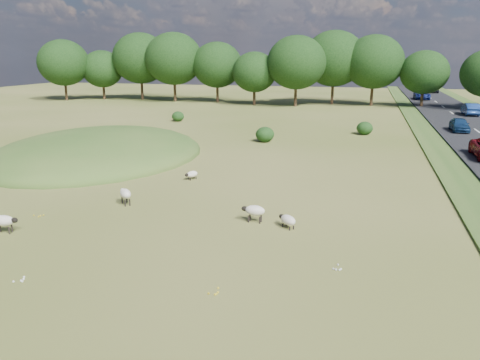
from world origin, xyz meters
name	(u,v)px	position (x,y,z in m)	size (l,w,h in m)	color
ground	(264,145)	(0.00, 20.00, 0.00)	(160.00, 160.00, 0.00)	#475B1C
mound	(98,156)	(-12.00, 12.00, 0.00)	(16.00, 20.00, 4.00)	#33561E
treeline	(305,63)	(-1.06, 55.44, 6.57)	(96.28, 14.66, 11.70)	black
shrubs	(272,127)	(-0.56, 26.44, 0.67)	(23.65, 12.49, 1.42)	black
sheep_0	(125,194)	(-3.65, 1.03, 0.61)	(1.11, 1.14, 0.88)	beige
sheep_1	(4,221)	(-6.91, -4.22, 0.60)	(1.22, 0.68, 0.85)	beige
sheep_3	(192,174)	(-2.03, 6.88, 0.36)	(0.80, 1.01, 0.57)	beige
sheep_4	(254,211)	(3.75, 0.13, 0.60)	(1.19, 0.58, 0.85)	beige
sheep_5	(288,220)	(5.45, -0.24, 0.40)	(1.05, 0.99, 0.64)	beige
car_1	(422,95)	(18.10, 67.97, 1.01)	(2.52, 5.47, 1.52)	navy
car_4	(471,109)	(21.90, 46.08, 1.02)	(1.63, 4.68, 1.54)	navy
car_5	(433,89)	(21.90, 84.41, 0.96)	(2.00, 4.91, 1.42)	black
car_6	(460,125)	(18.10, 31.26, 0.94)	(1.63, 4.05, 1.38)	navy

